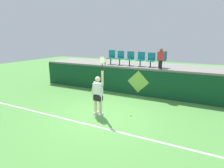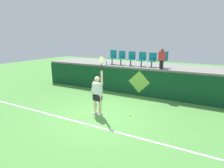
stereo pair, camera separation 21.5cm
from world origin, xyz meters
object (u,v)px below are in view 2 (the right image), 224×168
Objects in this scene: stadium_chair_1 at (121,57)px; stadium_chair_5 at (163,59)px; stadium_chair_2 at (131,58)px; stadium_chair_3 at (142,59)px; tennis_ball at (130,115)px; stadium_chair_4 at (152,59)px; water_bottle at (106,63)px; stadium_chair_0 at (113,56)px; tennis_player at (97,93)px; spectator_0 at (162,58)px.

stadium_chair_1 is 2.58m from stadium_chair_5.
stadium_chair_2 is 1.01× the size of stadium_chair_3.
stadium_chair_5 is at bearing 82.79° from tennis_ball.
stadium_chair_4 is at bearing -0.13° from stadium_chair_3.
water_bottle is 0.70m from stadium_chair_0.
stadium_chair_5 is (3.20, -0.00, 0.02)m from stadium_chair_0.
stadium_chair_0 is 1.10× the size of stadium_chair_4.
tennis_player is at bearing -65.95° from water_bottle.
stadium_chair_0 is at bearing 171.93° from spectator_0.
stadium_chair_1 is at bearing 36.50° from water_bottle.
stadium_chair_2 is at bearing -179.99° from stadium_chair_4.
stadium_chair_1 is 0.66m from stadium_chair_2.
stadium_chair_4 is 0.64m from stadium_chair_5.
stadium_chair_1 is 1.95m from stadium_chair_4.
stadium_chair_5 reaches higher than tennis_ball.
tennis_ball is at bearing -68.04° from stadium_chair_2.
stadium_chair_5 reaches higher than stadium_chair_1.
stadium_chair_0 is 1.04× the size of stadium_chair_1.
water_bottle is 0.25× the size of stadium_chair_1.
spectator_0 is at bearing -19.92° from stadium_chair_3.
stadium_chair_4 is at bearing 11.73° from water_bottle.
stadium_chair_0 reaches higher than stadium_chair_1.
stadium_chair_2 is 0.93× the size of stadium_chair_5.
tennis_ball is at bearing -59.63° from stadium_chair_1.
tennis_ball is 3.85m from spectator_0.
stadium_chair_2 is (-0.15, 4.10, 1.11)m from tennis_player.
spectator_0 is (1.77, 3.65, 1.22)m from tennis_player.
stadium_chair_0 is 0.99× the size of stadium_chair_5.
spectator_0 is (3.34, 0.11, 0.46)m from water_bottle.
stadium_chair_1 reaches higher than tennis_ball.
tennis_player is 11.60× the size of water_bottle.
tennis_player reaches higher than stadium_chair_2.
tennis_ball is 0.08× the size of stadium_chair_3.
water_bottle is 2.20m from stadium_chair_3.
stadium_chair_0 is 0.81× the size of spectator_0.
water_bottle is at bearing 133.30° from tennis_ball.
tennis_player is 2.92× the size of stadium_chair_1.
spectator_0 is (1.25, -0.45, 0.12)m from stadium_chair_3.
stadium_chair_1 is at bearing -179.97° from stadium_chair_5.
stadium_chair_0 is (-1.43, 4.10, 1.14)m from tennis_player.
spectator_0 is at bearing -13.20° from stadium_chair_2.
tennis_ball is 4.99m from stadium_chair_0.
stadium_chair_1 is 1.06× the size of stadium_chair_4.
stadium_chair_5 reaches higher than stadium_chair_0.
spectator_0 reaches higher than stadium_chair_5.
stadium_chair_2 reaches higher than stadium_chair_3.
stadium_chair_3 reaches higher than tennis_ball.
spectator_0 reaches higher than tennis_player.
stadium_chair_4 is (2.57, -0.00, -0.05)m from stadium_chair_0.
stadium_chair_0 is at bearing 75.75° from water_bottle.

